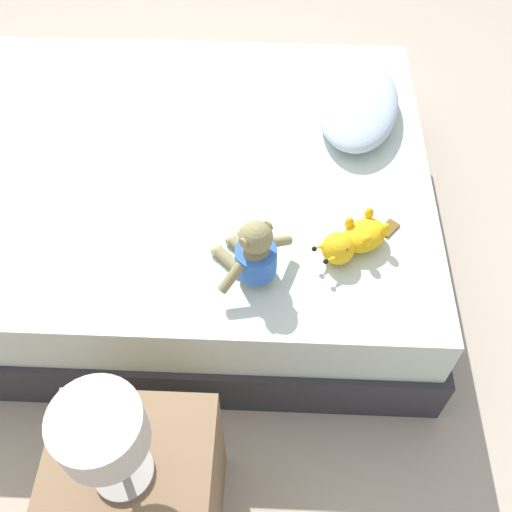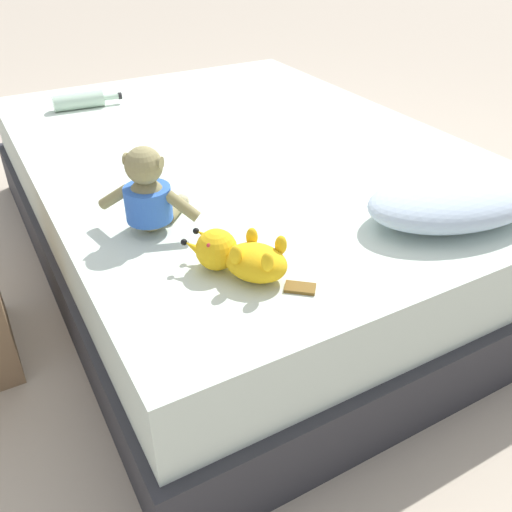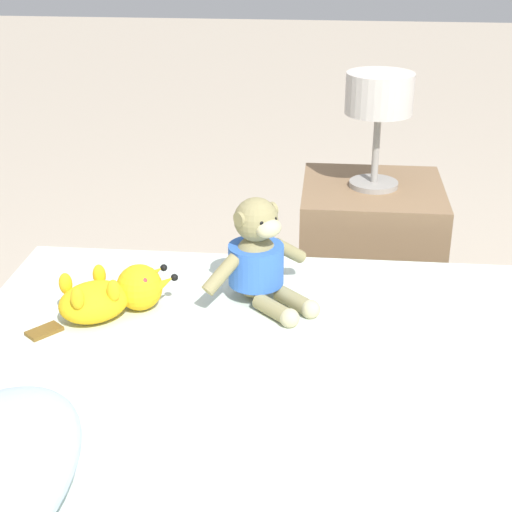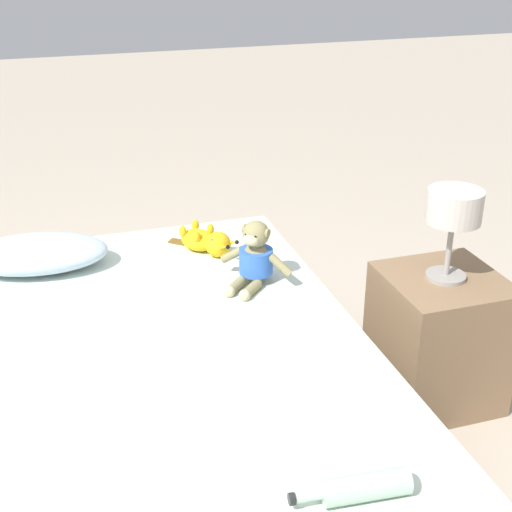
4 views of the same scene
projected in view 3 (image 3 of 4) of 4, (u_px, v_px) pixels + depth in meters
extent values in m
cube|color=silver|center=(478.00, 504.00, 1.31)|extent=(1.44, 2.01, 0.22)
ellipsoid|color=#8E8456|center=(256.00, 266.00, 1.72)|extent=(0.15, 0.15, 0.15)
cylinder|color=blue|center=(256.00, 264.00, 1.72)|extent=(0.17, 0.17, 0.09)
sphere|color=#8E8456|center=(256.00, 219.00, 1.67)|extent=(0.10, 0.10, 0.10)
ellipsoid|color=#C1B789|center=(268.00, 228.00, 1.65)|extent=(0.08, 0.08, 0.04)
sphere|color=black|center=(274.00, 219.00, 1.65)|extent=(0.01, 0.01, 0.01)
sphere|color=black|center=(261.00, 223.00, 1.63)|extent=(0.01, 0.01, 0.01)
cylinder|color=#8E8456|center=(272.00, 209.00, 1.69)|extent=(0.03, 0.03, 0.03)
cylinder|color=#8E8456|center=(239.00, 219.00, 1.64)|extent=(0.03, 0.03, 0.03)
cylinder|color=#8E8456|center=(288.00, 251.00, 1.77)|extent=(0.09, 0.09, 0.08)
cylinder|color=#8E8456|center=(221.00, 275.00, 1.66)|extent=(0.09, 0.09, 0.08)
cylinder|color=#8E8456|center=(295.00, 301.00, 1.69)|extent=(0.10, 0.10, 0.04)
cylinder|color=#8E8456|center=(274.00, 309.00, 1.66)|extent=(0.10, 0.10, 0.04)
sphere|color=#C1B789|center=(311.00, 309.00, 1.66)|extent=(0.04, 0.04, 0.04)
sphere|color=#C1B789|center=(290.00, 318.00, 1.62)|extent=(0.04, 0.04, 0.04)
ellipsoid|color=yellow|center=(94.00, 302.00, 1.64)|extent=(0.18, 0.19, 0.08)
sphere|color=yellow|center=(139.00, 287.00, 1.68)|extent=(0.10, 0.10, 0.10)
cone|color=yellow|center=(152.00, 274.00, 1.72)|extent=(0.06, 0.07, 0.05)
sphere|color=black|center=(164.00, 268.00, 1.73)|extent=(0.02, 0.02, 0.02)
cone|color=yellow|center=(163.00, 284.00, 1.67)|extent=(0.06, 0.07, 0.05)
sphere|color=black|center=(174.00, 277.00, 1.68)|extent=(0.02, 0.02, 0.02)
sphere|color=red|center=(133.00, 271.00, 1.69)|extent=(0.02, 0.02, 0.02)
sphere|color=red|center=(144.00, 281.00, 1.65)|extent=(0.02, 0.02, 0.02)
ellipsoid|color=yellow|center=(99.00, 275.00, 1.67)|extent=(0.04, 0.04, 0.05)
ellipsoid|color=yellow|center=(114.00, 290.00, 1.60)|extent=(0.04, 0.04, 0.05)
ellipsoid|color=yellow|center=(66.00, 284.00, 1.63)|extent=(0.04, 0.04, 0.05)
ellipsoid|color=yellow|center=(77.00, 298.00, 1.57)|extent=(0.04, 0.04, 0.05)
cube|color=brown|center=(44.00, 331.00, 1.60)|extent=(0.08, 0.08, 0.01)
cube|color=#846647|center=(368.00, 265.00, 2.35)|extent=(0.40, 0.40, 0.50)
cylinder|color=gray|center=(374.00, 184.00, 2.25)|extent=(0.14, 0.14, 0.01)
cylinder|color=gray|center=(376.00, 148.00, 2.20)|extent=(0.02, 0.02, 0.20)
cylinder|color=beige|center=(380.00, 93.00, 2.14)|extent=(0.19, 0.19, 0.11)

